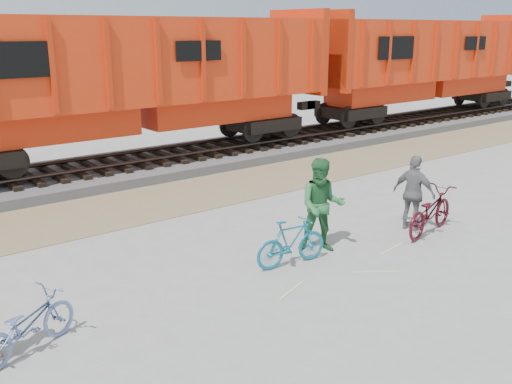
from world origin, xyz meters
TOP-DOWN VIEW (x-y plane):
  - ground at (0.00, 0.00)m, footprint 120.00×120.00m
  - gravel_strip at (0.00, 5.50)m, footprint 120.00×3.00m
  - ballast_bed at (0.00, 9.00)m, footprint 120.00×4.00m
  - track at (0.00, 9.00)m, footprint 120.00×2.60m
  - hopper_car_center at (0.97, 9.00)m, footprint 14.00×3.13m
  - hopper_car_right at (15.97, 9.00)m, footprint 14.00×3.13m
  - bicycle_blue at (-5.33, 0.00)m, footprint 1.76×1.16m
  - bicycle_teal at (-0.27, 0.07)m, footprint 1.62×0.63m
  - bicycle_maroon at (3.41, -0.49)m, footprint 2.09×1.08m
  - person_man at (0.73, 0.27)m, footprint 1.22×1.19m
  - person_woman at (3.31, -0.09)m, footprint 0.60×1.08m

SIDE VIEW (x-z plane):
  - ground at x=0.00m, z-range 0.00..0.00m
  - gravel_strip at x=0.00m, z-range 0.00..0.02m
  - ballast_bed at x=0.00m, z-range 0.00..0.30m
  - bicycle_blue at x=-5.33m, z-range 0.00..0.87m
  - track at x=0.00m, z-range 0.35..0.59m
  - bicycle_teal at x=-0.27m, z-range 0.00..0.95m
  - bicycle_maroon at x=3.41m, z-range 0.00..1.05m
  - person_woman at x=3.31m, z-range 0.00..1.75m
  - person_man at x=0.73m, z-range 0.00..1.98m
  - hopper_car_center at x=0.97m, z-range 0.68..5.33m
  - hopper_car_right at x=15.97m, z-range 0.68..5.33m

